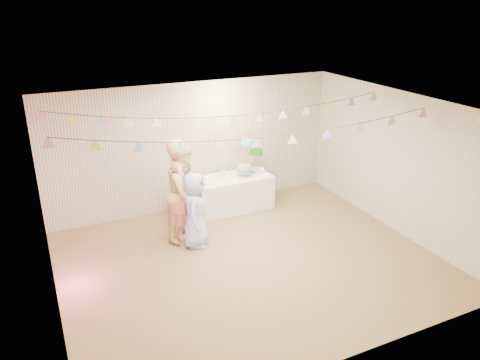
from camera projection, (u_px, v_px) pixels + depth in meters
name	position (u px, v px, depth m)	size (l,w,h in m)	color
floor	(249.00, 262.00, 7.80)	(6.00, 6.00, 0.00)	brown
ceiling	(251.00, 109.00, 6.84)	(6.00, 6.00, 0.00)	silver
back_wall	(195.00, 146.00, 9.42)	(6.00, 6.00, 0.00)	silver
front_wall	(349.00, 269.00, 5.22)	(6.00, 6.00, 0.00)	silver
left_wall	(46.00, 228.00, 6.14)	(5.00, 5.00, 0.00)	silver
right_wall	(398.00, 163.00, 8.50)	(5.00, 5.00, 0.00)	silver
table	(226.00, 194.00, 9.57)	(1.86, 0.74, 0.70)	white
cake_stand	(250.00, 153.00, 9.54)	(0.70, 0.41, 0.78)	silver
cake_bottom	(244.00, 169.00, 9.54)	(0.31, 0.31, 0.15)	#29A9C0
cake_middle	(256.00, 152.00, 9.70)	(0.27, 0.27, 0.22)	#24821C
cake_top_tier	(248.00, 143.00, 9.40)	(0.25, 0.25, 0.19)	#4EE8F5
platter	(197.00, 181.00, 9.13)	(0.37, 0.37, 0.02)	white
posy	(223.00, 172.00, 9.43)	(0.13, 0.13, 0.15)	white
person_adult_a	(181.00, 189.00, 8.28)	(0.69, 0.45, 1.88)	#E48477
person_adult_b	(185.00, 192.00, 8.30)	(0.87, 0.67, 1.78)	#DFCC89
person_child	(195.00, 210.00, 8.09)	(0.67, 0.43, 1.36)	#ABBDF2
bunting_back	(222.00, 110.00, 7.86)	(5.60, 1.10, 0.40)	pink
bunting_front	(257.00, 130.00, 6.78)	(5.60, 0.90, 0.36)	#72A5E5
tealight_0	(191.00, 186.00, 9.00)	(0.04, 0.04, 0.03)	#FFD88C
tealight_1	(207.00, 177.00, 9.45)	(0.04, 0.04, 0.03)	#FFD88C
tealight_2	(235.00, 180.00, 9.29)	(0.04, 0.04, 0.03)	#FFD88C
tealight_3	(237.00, 171.00, 9.76)	(0.04, 0.04, 0.03)	#FFD88C
tealight_4	(266.00, 174.00, 9.61)	(0.04, 0.04, 0.03)	#FFD88C
tealight_5	(262.00, 169.00, 9.92)	(0.04, 0.04, 0.03)	#FFD88C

